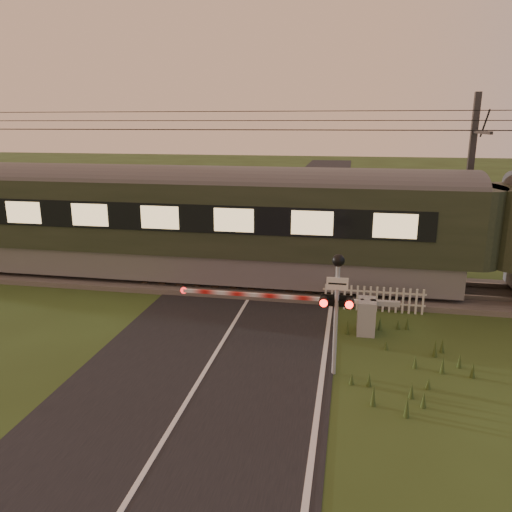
% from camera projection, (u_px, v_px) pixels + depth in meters
% --- Properties ---
extents(ground, '(160.00, 160.00, 0.00)m').
position_uv_depth(ground, '(207.00, 368.00, 12.05)').
color(ground, '#2D3B17').
rests_on(ground, ground).
extents(road, '(6.00, 140.00, 0.03)m').
position_uv_depth(road, '(205.00, 372.00, 11.82)').
color(road, black).
rests_on(road, ground).
extents(track_bed, '(140.00, 3.40, 0.39)m').
position_uv_depth(track_bed, '(257.00, 283.00, 18.20)').
color(track_bed, '#47423D').
rests_on(track_bed, ground).
extents(overhead_wires, '(120.00, 0.62, 0.62)m').
position_uv_depth(overhead_wires, '(257.00, 123.00, 16.73)').
color(overhead_wires, black).
rests_on(overhead_wires, ground).
extents(train, '(42.28, 2.92, 3.94)m').
position_uv_depth(train, '(492.00, 233.00, 16.22)').
color(train, slate).
rests_on(train, ground).
extents(boom_gate, '(6.33, 0.76, 1.01)m').
position_uv_depth(boom_gate, '(355.00, 313.00, 14.00)').
color(boom_gate, gray).
rests_on(boom_gate, ground).
extents(crossing_signal, '(0.74, 0.33, 2.92)m').
position_uv_depth(crossing_signal, '(337.00, 293.00, 11.25)').
color(crossing_signal, gray).
rests_on(crossing_signal, ground).
extents(picket_fence, '(3.17, 0.07, 0.81)m').
position_uv_depth(picket_fence, '(373.00, 299.00, 15.57)').
color(picket_fence, silver).
rests_on(picket_fence, ground).
extents(catenary_mast, '(0.21, 2.46, 6.77)m').
position_uv_depth(catenary_mast, '(469.00, 186.00, 18.07)').
color(catenary_mast, '#2D2D30').
rests_on(catenary_mast, ground).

